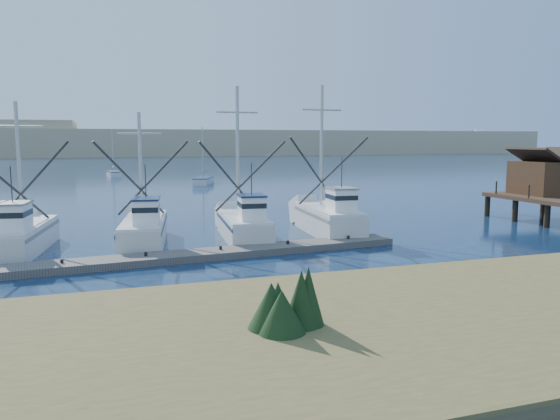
# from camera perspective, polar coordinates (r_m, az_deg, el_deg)

# --- Properties ---
(ground) EXTENTS (500.00, 500.00, 0.00)m
(ground) POSITION_cam_1_polar(r_m,az_deg,el_deg) (25.99, 9.63, -6.78)
(ground) COLOR #0D1D3D
(ground) RESTS_ON ground
(shore_bank) EXTENTS (40.00, 10.00, 1.60)m
(shore_bank) POSITION_cam_1_polar(r_m,az_deg,el_deg) (13.96, -0.52, -15.87)
(shore_bank) COLOR #4C422D
(shore_bank) RESTS_ON ground
(floating_dock) EXTENTS (29.07, 4.60, 0.39)m
(floating_dock) POSITION_cam_1_polar(r_m,az_deg,el_deg) (28.90, -13.83, -5.06)
(floating_dock) COLOR #605A56
(floating_dock) RESTS_ON ground
(dune_ridge) EXTENTS (360.00, 60.00, 10.00)m
(dune_ridge) POSITION_cam_1_polar(r_m,az_deg,el_deg) (232.52, -15.55, 6.79)
(dune_ridge) COLOR tan
(dune_ridge) RESTS_ON ground
(trawler_fleet) EXTENTS (27.95, 8.60, 9.96)m
(trawler_fleet) POSITION_cam_1_polar(r_m,az_deg,el_deg) (33.75, -13.44, -1.92)
(trawler_fleet) COLOR silver
(trawler_fleet) RESTS_ON ground
(sailboat_near) EXTENTS (4.06, 6.80, 8.10)m
(sailboat_near) POSITION_cam_1_polar(r_m,az_deg,el_deg) (78.38, -8.00, 3.05)
(sailboat_near) COLOR silver
(sailboat_near) RESTS_ON ground
(sailboat_far) EXTENTS (2.24, 5.26, 8.10)m
(sailboat_far) POSITION_cam_1_polar(r_m,az_deg,el_deg) (96.63, -17.00, 3.61)
(sailboat_far) COLOR silver
(sailboat_far) RESTS_ON ground
(flying_gull) EXTENTS (0.97, 0.18, 0.18)m
(flying_gull) POSITION_cam_1_polar(r_m,az_deg,el_deg) (40.54, 19.80, 7.79)
(flying_gull) COLOR white
(flying_gull) RESTS_ON ground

